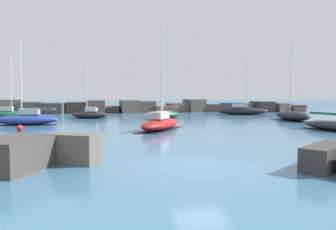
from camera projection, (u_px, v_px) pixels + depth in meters
name	position (u px, v px, depth m)	size (l,w,h in m)	color
ground_plane	(201.00, 167.00, 15.24)	(600.00, 600.00, 0.00)	#3D6B8E
open_sea_beyond	(125.00, 104.00, 121.82)	(400.00, 116.00, 0.01)	#2D5B7F
breakwater_jetty	(136.00, 107.00, 62.79)	(66.74, 6.73, 2.51)	#383330
foreground_rocks	(185.00, 156.00, 14.44)	(19.48, 7.86, 1.49)	#383330
sailboat_moored_0	(27.00, 119.00, 36.36)	(6.74, 2.47, 9.41)	navy
sailboat_moored_1	(163.00, 114.00, 46.10)	(5.67, 4.10, 10.13)	#195138
sailboat_moored_2	(292.00, 116.00, 42.55)	(2.60, 6.96, 9.84)	black
sailboat_moored_3	(242.00, 111.00, 55.22)	(8.63, 4.55, 8.86)	black
sailboat_moored_4	(160.00, 123.00, 31.25)	(5.73, 7.75, 10.46)	maroon
sailboat_moored_6	(8.00, 114.00, 48.17)	(5.88, 2.17, 9.75)	#195138
sailboat_moored_7	(90.00, 114.00, 46.85)	(5.50, 3.02, 8.11)	black
sailboat_moored_8	(336.00, 126.00, 30.36)	(3.92, 7.59, 8.14)	black
mooring_buoy_orange_near	(20.00, 128.00, 30.08)	(0.58, 0.58, 0.78)	red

